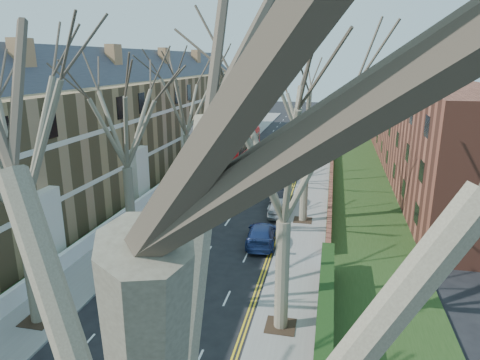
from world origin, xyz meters
The scene contains 17 objects.
pavement_left centered at (-6.00, 39.00, 0.06)m, with size 3.00×102.00×0.12m, color slate.
pavement_right centered at (6.00, 39.00, 0.06)m, with size 3.00×102.00×0.12m, color slate.
terrace_left centered at (-13.65, 31.00, 5.53)m, with size 9.70×78.00×13.60m.
flats_right centered at (17.46, 43.00, 4.98)m, with size 13.97×54.00×10.00m.
front_wall_left centered at (-7.65, 31.00, 0.62)m, with size 0.30×78.00×1.00m.
grass_verge_right centered at (10.50, 39.00, 0.15)m, with size 6.00×102.00×0.06m.
tree_left_mid centered at (-5.70, 6.00, 9.56)m, with size 10.50×10.50×14.71m.
tree_left_far centered at (-5.70, 16.00, 9.24)m, with size 10.15×10.15×14.22m.
tree_left_dist centered at (-5.70, 28.00, 9.56)m, with size 10.50×10.50×14.71m.
tree_right_near centered at (5.70, -6.00, 9.86)m, with size 10.85×10.85×15.20m.
tree_right_mid centered at (5.70, 8.00, 9.56)m, with size 10.50×10.50×14.71m.
tree_right_far centered at (5.70, 22.00, 9.24)m, with size 10.15×10.15×14.22m.
double_decker_bus centered at (-2.25, 35.10, 2.20)m, with size 3.02×10.75×4.47m.
car_left_far centered at (-3.13, 11.01, 0.64)m, with size 2.13×4.63×1.29m, color gray.
car_right_near centered at (3.22, 17.30, 0.68)m, with size 1.90×4.68×1.36m, color navy.
car_right_mid centered at (3.70, 23.22, 0.72)m, with size 1.70×4.22×1.44m, color #93979B.
car_right_far centered at (3.47, 26.10, 0.74)m, with size 1.57×4.49×1.48m, color black.
Camera 1 is at (7.54, -9.41, 12.17)m, focal length 32.00 mm.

